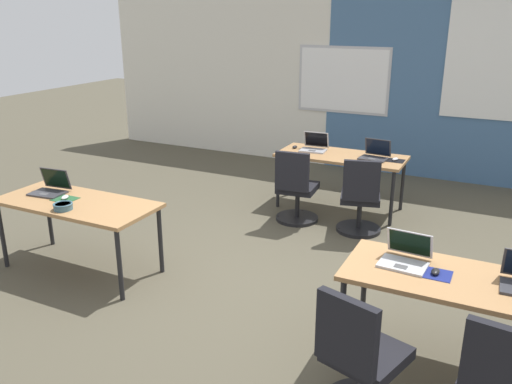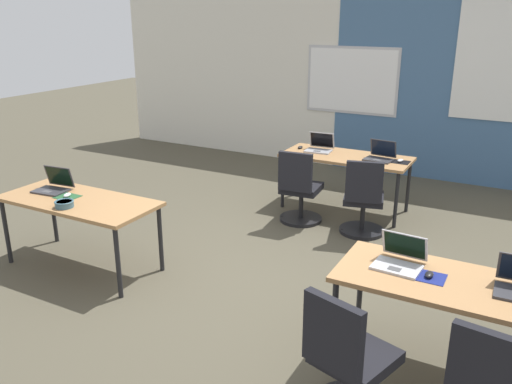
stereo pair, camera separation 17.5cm
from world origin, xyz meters
name	(u,v)px [view 2 (the right image)]	position (x,y,z in m)	size (l,w,h in m)	color
ground_plane	(266,280)	(0.00, 0.00, 0.00)	(24.00, 24.00, 0.00)	#4C4738
back_wall_assembly	(395,83)	(0.04, 4.19, 1.41)	(10.00, 0.27, 2.80)	silver
desk_near_left	(79,205)	(-1.75, -0.60, 0.66)	(1.60, 0.70, 0.72)	#A37547
desk_near_right	(455,290)	(1.75, -0.60, 0.66)	(1.60, 0.70, 0.72)	#A37547
desk_far_center	(346,160)	(0.00, 2.20, 0.66)	(1.60, 0.70, 0.72)	#A37547
laptop_far_right	(380,156)	(0.42, 2.22, 0.77)	(0.36, 0.32, 0.23)	#333338
mousepad_far_right	(400,162)	(0.67, 2.22, 0.72)	(0.22, 0.19, 0.00)	black
mouse_far_right	(400,160)	(0.67, 2.22, 0.74)	(0.08, 0.11, 0.03)	silver
chair_far_right	(363,204)	(0.46, 1.51, 0.38)	(0.54, 0.59, 0.92)	black
laptop_far_left	(320,147)	(-0.39, 2.27, 0.77)	(0.36, 0.33, 0.23)	#9E9EA3
mouse_far_left	(300,147)	(-0.66, 2.26, 0.74)	(0.06, 0.10, 0.03)	black
chair_far_left	(299,193)	(-0.33, 1.51, 0.38)	(0.52, 0.56, 0.92)	black
laptop_near_left_end	(54,186)	(-2.17, -0.52, 0.77)	(0.36, 0.32, 0.23)	#333338
mousepad_near_left_end	(67,197)	(-1.89, -0.60, 0.72)	(0.22, 0.19, 0.00)	#23512D
mouse_near_left_end	(67,195)	(-1.89, -0.60, 0.74)	(0.08, 0.11, 0.03)	silver
laptop_near_right_inner	(399,259)	(1.35, -0.53, 0.77)	(0.35, 0.33, 0.23)	#B7B7BC
mousepad_near_right_inner	(429,277)	(1.57, -0.61, 0.72)	(0.22, 0.19, 0.00)	navy
mouse_near_right_inner	(429,274)	(1.57, -0.61, 0.74)	(0.06, 0.10, 0.03)	black
chair_near_right_inner	(348,368)	(1.28, -1.37, 0.38)	(0.55, 0.60, 0.92)	black
snack_bowl	(64,204)	(-1.70, -0.82, 0.76)	(0.18, 0.18, 0.06)	#3D6070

